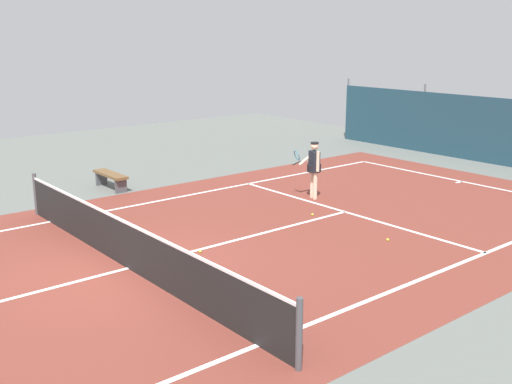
{
  "coord_description": "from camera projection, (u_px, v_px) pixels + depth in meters",
  "views": [
    {
      "loc": [
        10.63,
        -5.39,
        4.59
      ],
      "look_at": [
        -0.47,
        3.72,
        0.9
      ],
      "focal_mm": 43.11,
      "sensor_mm": 36.0,
      "label": 1
    }
  ],
  "objects": [
    {
      "name": "court_surface",
      "position": [
        129.0,
        268.0,
        12.41
      ],
      "size": [
        11.02,
        26.6,
        0.01
      ],
      "color": "brown",
      "rests_on": "ground"
    },
    {
      "name": "ground_plane",
      "position": [
        129.0,
        269.0,
        12.41
      ],
      "size": [
        36.0,
        36.0,
        0.0
      ],
      "primitive_type": "plane",
      "color": "slate"
    },
    {
      "name": "tennis_ball_midcourt",
      "position": [
        312.0,
        215.0,
        16.02
      ],
      "size": [
        0.07,
        0.07,
        0.07
      ],
      "primitive_type": "sphere",
      "color": "#CCDB33",
      "rests_on": "ground"
    },
    {
      "name": "tennis_player",
      "position": [
        314.0,
        166.0,
        17.5
      ],
      "size": [
        0.83,
        0.67,
        1.64
      ],
      "rotation": [
        0.0,
        0.0,
        2.81
      ],
      "color": "beige",
      "rests_on": "ground"
    },
    {
      "name": "courtside_bench",
      "position": [
        111.0,
        177.0,
        18.74
      ],
      "size": [
        1.6,
        0.4,
        0.49
      ],
      "color": "brown",
      "rests_on": "ground"
    },
    {
      "name": "tennis_ball_by_sideline",
      "position": [
        200.0,
        251.0,
        13.3
      ],
      "size": [
        0.07,
        0.07,
        0.07
      ],
      "primitive_type": "sphere",
      "color": "#CCDB33",
      "rests_on": "ground"
    },
    {
      "name": "tennis_net",
      "position": [
        127.0,
        245.0,
        12.29
      ],
      "size": [
        10.12,
        0.1,
        1.1
      ],
      "color": "black",
      "rests_on": "ground"
    },
    {
      "name": "tennis_ball_near_player",
      "position": [
        388.0,
        240.0,
        14.06
      ],
      "size": [
        0.07,
        0.07,
        0.07
      ],
      "primitive_type": "sphere",
      "color": "#CCDB33",
      "rests_on": "ground"
    }
  ]
}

